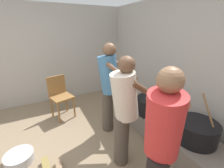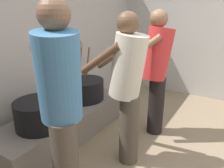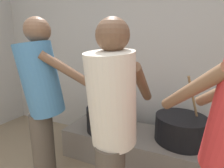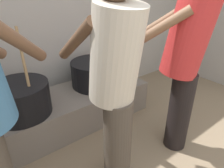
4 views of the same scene
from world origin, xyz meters
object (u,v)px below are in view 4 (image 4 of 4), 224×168
Objects in this scene: cooking_pot_main at (95,73)px; cooking_pot_secondary at (20,99)px; cook_in_cream_shirt at (115,81)px; cook_in_red_shirt at (184,58)px.

cooking_pot_secondary is at bearing -174.37° from cooking_pot_main.
cooking_pot_secondary is at bearing 117.08° from cook_in_cream_shirt.
cooking_pot_secondary is at bearing 142.25° from cook_in_red_shirt.
cooking_pot_secondary is 0.49× the size of cook_in_cream_shirt.
cooking_pot_secondary is 0.97m from cook_in_cream_shirt.
cooking_pot_main is 0.48× the size of cook_in_red_shirt.
cook_in_red_shirt is at bearing -74.99° from cooking_pot_main.
cook_in_red_shirt is at bearing -2.92° from cook_in_cream_shirt.
cook_in_red_shirt reaches higher than cooking_pot_main.
cooking_pot_secondary is 0.48× the size of cook_in_red_shirt.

